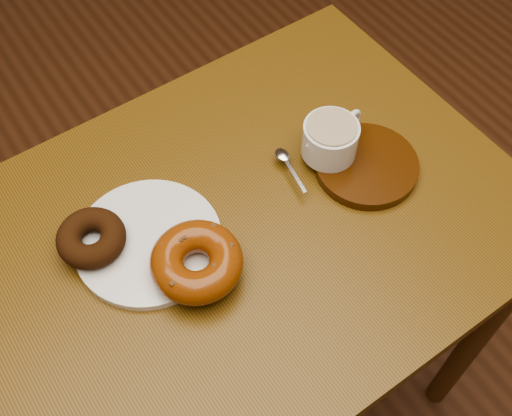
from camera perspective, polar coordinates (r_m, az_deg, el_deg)
cafe_table at (r=1.02m, az=-0.93°, el=-4.92°), size 0.81×0.62×0.76m
donut_plate at (r=0.91m, az=-9.54°, el=-2.97°), size 0.26×0.26×0.01m
donut_cinnamon at (r=0.90m, az=-14.44°, el=-2.59°), size 0.10×0.10×0.03m
donut_caramel at (r=0.85m, az=-5.31°, el=-4.77°), size 0.15×0.15×0.05m
saucer at (r=0.98m, az=9.78°, el=3.74°), size 0.17×0.17×0.02m
coffee_cup at (r=0.96m, az=6.68°, el=6.17°), size 0.11×0.08×0.06m
teaspoon at (r=0.96m, az=2.57°, el=4.40°), size 0.03×0.09×0.01m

